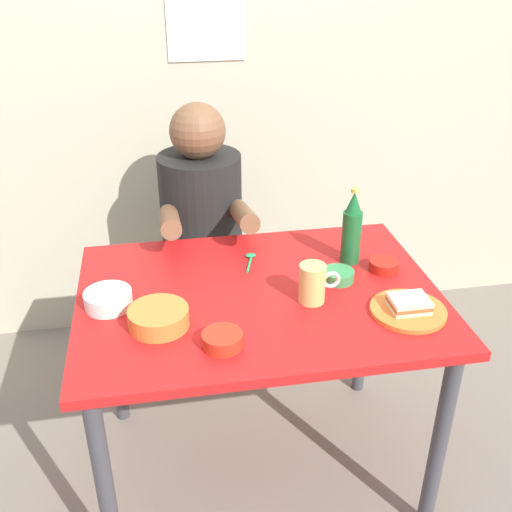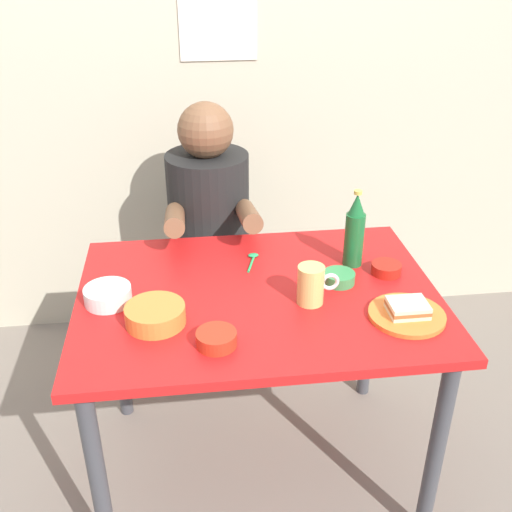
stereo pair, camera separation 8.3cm
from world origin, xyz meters
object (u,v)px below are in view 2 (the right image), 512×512
Objects in this scene: dining_table at (258,318)px; beer_bottle at (355,232)px; plate_orange at (407,315)px; person_seated at (209,206)px; stool at (212,294)px; beer_mug at (312,285)px; rice_bowl_white at (108,295)px; sandwich at (408,308)px.

dining_table is 4.20× the size of beer_bottle.
person_seated is at bearing 123.02° from plate_orange.
beer_mug reaches higher than stool.
beer_mug reaches higher than dining_table.
plate_orange is (0.52, -0.82, 0.40)m from stool.
stool is at bearing 110.71° from beer_mug.
person_seated reaches higher than beer_mug.
beer_mug is (0.27, -0.69, 0.03)m from person_seated.
stool is at bearing 122.66° from plate_orange.
plate_orange is 0.84× the size of beer_bottle.
dining_table is 1.53× the size of person_seated.
dining_table is 7.86× the size of rice_bowl_white.
rice_bowl_white is at bearing 173.41° from beer_mug.
plate_orange is (0.41, -0.19, 0.10)m from dining_table.
beer_mug is 0.29m from beer_bottle.
rice_bowl_white reaches higher than dining_table.
person_seated reaches higher than beer_bottle.
stool is at bearing 62.29° from rice_bowl_white.
person_seated is 0.66m from beer_bottle.
plate_orange is (0.52, -0.80, -0.02)m from person_seated.
rice_bowl_white reaches higher than plate_orange.
sandwich is at bearing -24.49° from dining_table.
sandwich is at bearing -56.98° from person_seated.
beer_bottle reaches higher than beer_mug.
stool is 2.05× the size of plate_orange.
person_seated is 0.96m from plate_orange.
beer_bottle is at bearing 102.71° from plate_orange.
plate_orange is 0.87m from rice_bowl_white.
beer_bottle reaches higher than dining_table.
rice_bowl_white is (-0.33, -0.62, 0.00)m from person_seated.
rice_bowl_white is (-0.86, 0.18, -0.00)m from sandwich.
person_seated is at bearing -90.00° from stool.
plate_orange is at bearing -11.99° from rice_bowl_white.
plate_orange reaches higher than dining_table.
rice_bowl_white is at bearing -118.14° from person_seated.
plate_orange is 2.00× the size of sandwich.
plate_orange is at bearing -23.65° from beer_mug.
dining_table is 0.23m from beer_mug.
beer_mug reaches higher than sandwich.
beer_mug is at bearing -68.99° from person_seated.
dining_table is at bearing 155.51° from sandwich.
plate_orange is 0.02m from sandwich.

